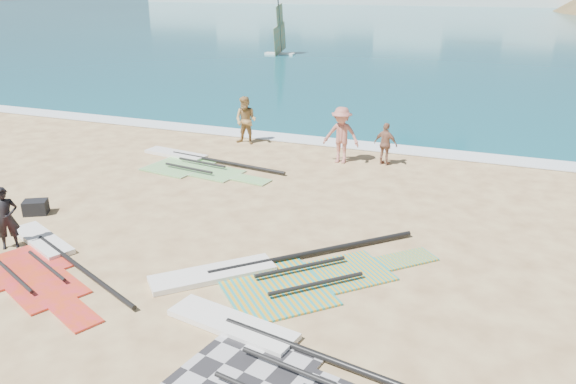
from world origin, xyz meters
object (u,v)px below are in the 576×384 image
(rig_orange, at_px, (278,274))
(gear_bag_near, at_px, (36,207))
(rig_red, at_px, (42,262))
(rig_grey, at_px, (273,362))
(beachgoer_mid, at_px, (341,135))
(beachgoer_back, at_px, (386,144))
(person_wetsuit, at_px, (6,218))
(rig_green, at_px, (193,163))
(beachgoer_left, at_px, (246,120))

(rig_orange, bearing_deg, gear_bag_near, 129.31)
(rig_red, bearing_deg, gear_bag_near, 160.12)
(rig_grey, distance_m, rig_orange, 3.07)
(rig_orange, bearing_deg, rig_grey, -113.98)
(rig_orange, distance_m, beachgoer_mid, 8.62)
(beachgoer_back, bearing_deg, rig_red, 76.14)
(person_wetsuit, height_order, beachgoer_mid, beachgoer_mid)
(gear_bag_near, relative_size, beachgoer_mid, 0.31)
(rig_green, height_order, gear_bag_near, gear_bag_near)
(rig_red, xyz_separation_m, beachgoer_mid, (4.26, 9.96, 0.96))
(beachgoer_mid, bearing_deg, gear_bag_near, -130.48)
(rig_grey, distance_m, beachgoer_back, 11.74)
(rig_grey, height_order, beachgoer_left, beachgoer_left)
(rig_red, relative_size, beachgoer_mid, 2.61)
(rig_green, distance_m, beachgoer_mid, 5.37)
(rig_green, relative_size, beachgoer_back, 3.94)
(rig_red, distance_m, beachgoer_left, 11.03)
(rig_grey, bearing_deg, gear_bag_near, 167.60)
(gear_bag_near, bearing_deg, beachgoer_left, 74.67)
(rig_green, bearing_deg, rig_red, -77.15)
(rig_orange, height_order, beachgoer_back, beachgoer_back)
(beachgoer_left, bearing_deg, rig_orange, -58.46)
(beachgoer_left, bearing_deg, beachgoer_back, -4.46)
(beachgoer_left, relative_size, beachgoer_mid, 0.94)
(rig_green, height_order, rig_orange, rig_orange)
(rig_grey, height_order, beachgoer_mid, beachgoer_mid)
(rig_orange, height_order, beachgoer_mid, beachgoer_mid)
(rig_orange, height_order, person_wetsuit, person_wetsuit)
(rig_orange, bearing_deg, beachgoer_mid, 52.39)
(rig_green, relative_size, rig_orange, 1.02)
(beachgoer_mid, bearing_deg, rig_grey, -79.23)
(rig_red, height_order, beachgoer_back, beachgoer_back)
(person_wetsuit, height_order, beachgoer_back, person_wetsuit)
(gear_bag_near, xyz_separation_m, beachgoer_mid, (6.61, 7.68, 0.81))
(rig_red, height_order, gear_bag_near, gear_bag_near)
(rig_red, relative_size, person_wetsuit, 3.39)
(rig_green, height_order, beachgoer_mid, beachgoer_mid)
(rig_grey, xyz_separation_m, person_wetsuit, (-7.72, 1.83, 0.73))
(rig_green, bearing_deg, beachgoer_mid, 32.07)
(rig_red, relative_size, gear_bag_near, 8.44)
(rig_grey, distance_m, gear_bag_near, 9.48)
(rig_green, distance_m, rig_red, 7.87)
(person_wetsuit, distance_m, beachgoer_left, 10.68)
(person_wetsuit, xyz_separation_m, beachgoer_mid, (5.60, 9.55, 0.23))
(rig_grey, relative_size, rig_green, 1.04)
(rig_green, distance_m, beachgoer_left, 3.34)
(rig_orange, bearing_deg, beachgoer_back, 42.20)
(beachgoer_left, distance_m, beachgoer_back, 5.80)
(rig_orange, height_order, beachgoer_left, beachgoer_left)
(rig_grey, bearing_deg, person_wetsuit, 177.20)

